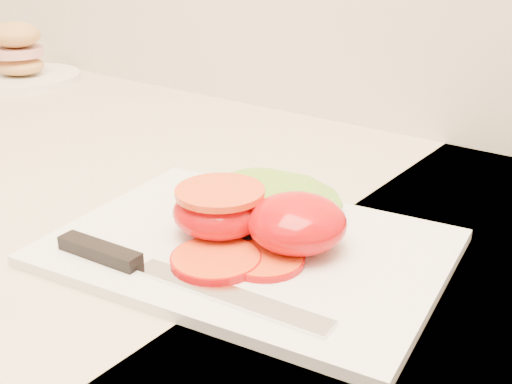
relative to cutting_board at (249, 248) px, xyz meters
The scene contains 8 objects.
cutting_board is the anchor object (origin of this frame).
tomato_half_dome 0.05m from the cutting_board, 24.32° to the left, with size 0.09×0.09×0.05m, color #C40704.
tomato_half_cut 0.04m from the cutting_board, behind, with size 0.09×0.09×0.04m.
tomato_slice_0 0.05m from the cutting_board, 89.38° to the right, with size 0.07×0.07×0.01m, color orange.
tomato_slice_1 0.04m from the cutting_board, 33.72° to the right, with size 0.06×0.06×0.01m, color orange.
lettuce_leaf_0 0.07m from the cutting_board, 109.33° to the left, with size 0.14×0.09×0.03m, color #87C333.
knife 0.10m from the cutting_board, 110.99° to the right, with size 0.25×0.05×0.01m.
sandwich_plate 0.78m from the cutting_board, 159.77° to the left, with size 0.21×0.21×0.11m.
Camera 1 is at (0.45, 1.21, 1.20)m, focal length 45.00 mm.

